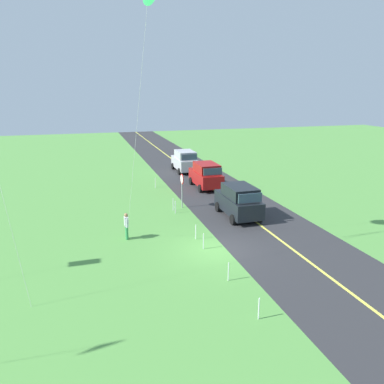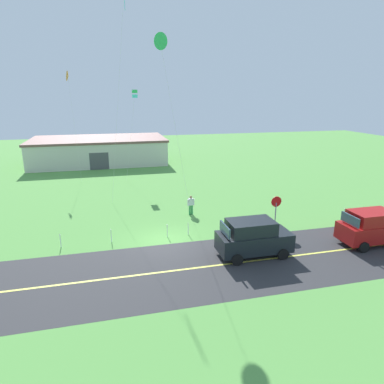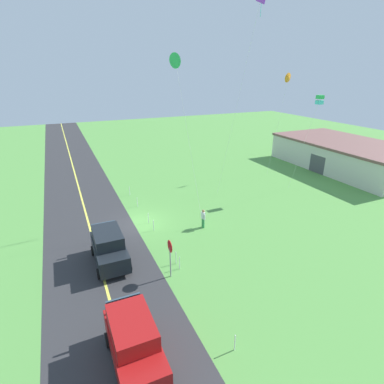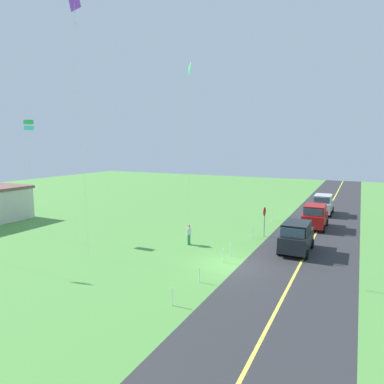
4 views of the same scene
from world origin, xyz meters
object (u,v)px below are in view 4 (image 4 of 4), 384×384
(car_suv_foreground, at_px, (296,236))
(kite_blue_mid, at_px, (75,8))
(kite_red_low, at_px, (189,70))
(car_parked_east_far, at_px, (323,204))
(person_adult_near, at_px, (189,234))
(stop_sign, at_px, (264,216))
(car_parked_east_near, at_px, (315,216))
(kite_green_far, at_px, (29,125))

(car_suv_foreground, distance_m, kite_blue_mid, 22.66)
(kite_red_low, height_order, kite_blue_mid, kite_blue_mid)
(car_parked_east_far, height_order, person_adult_near, car_parked_east_far)
(car_parked_east_far, distance_m, stop_sign, 12.72)
(car_suv_foreground, xyz_separation_m, car_parked_east_near, (8.16, -0.35, 0.00))
(car_parked_east_near, height_order, person_adult_near, car_parked_east_near)
(car_suv_foreground, xyz_separation_m, kite_red_low, (-4.26, 6.63, 11.52))
(kite_red_low, bearing_deg, person_adult_near, 27.59)
(person_adult_near, distance_m, kite_green_far, 16.50)
(stop_sign, height_order, kite_red_low, kite_red_low)
(car_parked_east_far, bearing_deg, car_suv_foreground, 178.70)
(car_suv_foreground, bearing_deg, person_adult_near, 103.51)
(kite_red_low, bearing_deg, car_parked_east_near, -29.32)
(kite_blue_mid, bearing_deg, person_adult_near, -59.61)
(car_suv_foreground, height_order, car_parked_east_near, same)
(person_adult_near, bearing_deg, kite_blue_mid, 115.74)
(car_suv_foreground, bearing_deg, kite_blue_mid, 111.91)
(car_suv_foreground, distance_m, stop_sign, 4.50)
(kite_green_far, bearing_deg, kite_red_low, -87.84)
(kite_blue_mid, height_order, kite_green_far, kite_blue_mid)
(stop_sign, distance_m, person_adult_near, 6.91)
(stop_sign, distance_m, kite_blue_mid, 21.34)
(car_parked_east_far, bearing_deg, kite_green_far, 132.45)
(stop_sign, xyz_separation_m, kite_green_far, (-7.93, 18.48, 7.62))
(car_suv_foreground, height_order, person_adult_near, car_suv_foreground)
(car_parked_east_far, bearing_deg, person_adult_near, 154.48)
(car_parked_east_near, bearing_deg, car_parked_east_far, -0.02)
(car_parked_east_far, distance_m, kite_red_low, 23.76)
(car_suv_foreground, height_order, kite_blue_mid, kite_blue_mid)
(kite_blue_mid, bearing_deg, car_suv_foreground, -68.09)
(car_parked_east_far, relative_size, person_adult_near, 2.75)
(car_parked_east_far, height_order, kite_blue_mid, kite_blue_mid)
(person_adult_near, bearing_deg, kite_green_far, 97.35)
(car_parked_east_far, xyz_separation_m, kite_blue_mid, (-21.25, 15.12, 16.12))
(stop_sign, bearing_deg, kite_blue_mid, 128.00)
(stop_sign, xyz_separation_m, kite_red_low, (-7.37, 3.44, 10.87))
(car_suv_foreground, height_order, kite_red_low, kite_red_low)
(person_adult_near, xyz_separation_m, kite_red_low, (-2.37, -1.24, 11.81))
(car_suv_foreground, height_order, kite_green_far, kite_green_far)
(car_suv_foreground, distance_m, car_parked_east_near, 8.17)
(car_parked_east_near, xyz_separation_m, kite_green_far, (-12.98, 22.01, 8.27))
(car_suv_foreground, distance_m, car_parked_east_far, 15.32)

